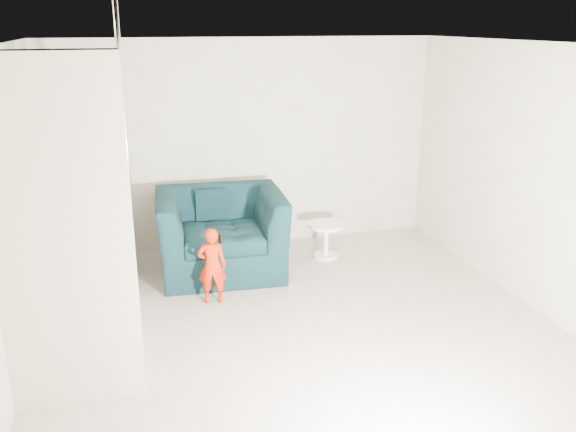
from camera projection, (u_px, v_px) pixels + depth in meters
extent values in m
plane|color=gray|center=(306.00, 340.00, 5.78)|extent=(5.50, 5.50, 0.00)
plane|color=silver|center=(309.00, 45.00, 4.96)|extent=(5.50, 5.50, 0.00)
plane|color=#A39984|center=(246.00, 145.00, 7.90)|extent=(5.00, 0.00, 5.00)
plane|color=#A39984|center=(479.00, 366.00, 2.84)|extent=(5.00, 0.00, 5.00)
plane|color=#A39984|center=(1.00, 228.00, 4.74)|extent=(0.00, 5.50, 5.50)
plane|color=#A39984|center=(550.00, 184.00, 5.99)|extent=(0.00, 5.50, 5.50)
imported|color=black|center=(221.00, 233.00, 7.26)|extent=(1.55, 1.38, 0.96)
imported|color=#A81B05|center=(212.00, 266.00, 6.43)|extent=(0.33, 0.24, 0.84)
cylinder|color=white|center=(326.00, 225.00, 7.68)|extent=(0.45, 0.45, 0.05)
cylinder|color=white|center=(326.00, 242.00, 7.75)|extent=(0.07, 0.07, 0.41)
cylinder|color=white|center=(325.00, 256.00, 7.81)|extent=(0.32, 0.32, 0.03)
cube|color=#ADA089|center=(93.00, 258.00, 7.40)|extent=(1.00, 0.30, 0.27)
cube|color=#ADA089|center=(91.00, 257.00, 7.08)|extent=(1.00, 0.30, 0.54)
cube|color=#ADA089|center=(89.00, 255.00, 6.77)|extent=(1.00, 0.30, 0.81)
cube|color=#ADA089|center=(86.00, 253.00, 6.45)|extent=(1.00, 0.30, 1.08)
cube|color=#ADA089|center=(84.00, 251.00, 6.13)|extent=(1.00, 0.30, 1.35)
cube|color=#ADA089|center=(81.00, 249.00, 5.82)|extent=(1.00, 0.30, 1.62)
cube|color=#ADA089|center=(77.00, 246.00, 5.50)|extent=(1.00, 0.30, 1.89)
cube|color=#ADA089|center=(74.00, 243.00, 5.18)|extent=(1.00, 0.30, 2.16)
cube|color=#ADA089|center=(70.00, 240.00, 4.87)|extent=(1.00, 0.30, 2.43)
cube|color=#ADA089|center=(65.00, 236.00, 4.55)|extent=(1.00, 0.30, 2.70)
cylinder|color=silver|center=(122.00, 93.00, 5.64)|extent=(0.04, 3.03, 2.73)
cylinder|color=silver|center=(132.00, 223.00, 7.55)|extent=(0.04, 0.04, 1.00)
cube|color=black|center=(211.00, 205.00, 7.49)|extent=(0.40, 0.19, 0.39)
cube|color=black|center=(162.00, 227.00, 7.06)|extent=(0.05, 0.54, 0.61)
cube|color=black|center=(220.00, 239.00, 6.32)|extent=(0.03, 0.05, 0.10)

